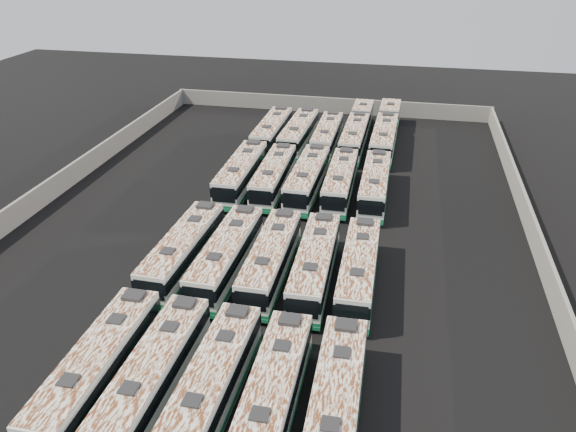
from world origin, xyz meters
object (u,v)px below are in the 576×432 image
object	(u,v)px
bus_midback_center	(307,178)
bus_midback_far_right	(375,184)
bus_back_far_left	(272,132)
bus_midfront_far_right	(359,270)
bus_front_left	(154,375)
bus_midfront_far_left	(183,250)
bus_back_far_right	(386,130)
bus_back_center	(327,136)
bus_midback_far_left	(241,173)
bus_midfront_center	(271,260)
bus_back_left	(299,134)
bus_midback_left	(274,176)
bus_front_far_left	(98,367)
bus_front_far_right	(335,406)
bus_midfront_left	(227,256)
bus_front_center	(212,386)
bus_front_right	(272,398)
bus_back_right	(357,130)
bus_midfront_right	(315,265)
bus_midback_right	(340,181)

from	to	relation	value
bus_midback_center	bus_midback_far_right	distance (m)	6.65
bus_back_far_left	bus_midfront_far_right	bearing A→B (deg)	-65.00
bus_midback_far_right	bus_front_left	bearing A→B (deg)	-109.75
bus_midfront_far_left	bus_back_far_right	bearing A→B (deg)	68.37
bus_back_center	bus_midback_far_left	bearing A→B (deg)	-117.45
bus_midfront_center	bus_back_far_left	distance (m)	29.52
bus_back_left	bus_midback_left	bearing A→B (deg)	-88.59
bus_midfront_far_left	bus_midback_left	distance (m)	16.04
bus_front_far_left	bus_front_far_right	world-z (taller)	bus_front_far_left
bus_front_left	bus_back_far_right	bearing A→B (deg)	78.04
bus_front_far_right	bus_midfront_far_left	size ratio (longest dim) A/B	0.99
bus_midfront_left	bus_back_center	world-z (taller)	bus_midfront_left
bus_back_far_left	bus_back_left	xyz separation A→B (m)	(3.32, -0.07, 0.01)
bus_front_center	bus_front_right	world-z (taller)	bus_front_right
bus_back_far_right	bus_front_far_left	bearing A→B (deg)	-105.74
bus_midback_far_left	bus_midback_left	distance (m)	3.33
bus_midfront_far_left	bus_midback_center	size ratio (longest dim) A/B	0.99
bus_midback_far_right	bus_back_right	world-z (taller)	bus_midback_far_right
bus_midback_center	bus_midback_far_left	bearing A→B (deg)	-177.98
bus_front_far_left	bus_front_far_right	xyz separation A→B (m)	(13.53, -0.04, -0.02)
bus_midback_far_left	bus_back_left	bearing A→B (deg)	75.33
bus_midfront_right	bus_back_center	xyz separation A→B (m)	(-3.38, 28.72, -0.04)
bus_midback_far_left	bus_back_center	xyz separation A→B (m)	(6.78, 13.27, -0.08)
bus_front_right	bus_midback_far_right	xyz separation A→B (m)	(3.28, 29.01, 0.01)
bus_front_right	bus_midback_center	bearing A→B (deg)	96.09
bus_midfront_far_right	bus_back_far_left	bearing A→B (deg)	114.18
bus_midback_far_left	bus_back_right	bearing A→B (deg)	57.86
bus_midback_right	bus_midback_center	bearing A→B (deg)	-178.57
bus_midfront_far_right	bus_back_far_right	xyz separation A→B (m)	(0.15, 32.05, 0.08)
bus_front_far_left	bus_midfront_far_right	bearing A→B (deg)	44.74
bus_midfront_center	bus_back_left	size ratio (longest dim) A/B	0.97
bus_back_center	bus_front_right	bearing A→B (deg)	-85.82
bus_back_right	bus_midfront_left	bearing A→B (deg)	-101.32
bus_midfront_far_left	bus_back_far_right	world-z (taller)	bus_back_far_right
bus_back_left	bus_midfront_center	bearing A→B (deg)	-81.72
bus_back_left	bus_midback_center	bearing A→B (deg)	-73.89
bus_front_right	bus_midfront_far_right	size ratio (longest dim) A/B	1.00
bus_front_center	bus_front_far_right	bearing A→B (deg)	0.34
bus_front_far_left	bus_midback_left	size ratio (longest dim) A/B	1.02
bus_midfront_left	bus_midfront_right	distance (m)	6.76
bus_midback_right	bus_front_far_right	bearing A→B (deg)	-83.95
bus_front_right	bus_midfront_left	distance (m)	14.90
bus_midfront_far_left	bus_midfront_right	xyz separation A→B (m)	(10.25, 0.09, -0.02)
bus_midfront_far_right	bus_front_far_right	bearing A→B (deg)	-90.34
bus_midback_left	bus_back_right	xyz separation A→B (m)	(6.73, 16.28, 0.00)
bus_back_far_right	bus_midfront_far_left	bearing A→B (deg)	-112.06
bus_front_center	bus_back_left	world-z (taller)	bus_back_left
bus_front_far_left	bus_back_left	world-z (taller)	bus_back_left
bus_midback_right	bus_back_center	world-z (taller)	bus_midback_right
bus_midback_far_right	bus_front_center	bearing A→B (deg)	-103.41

